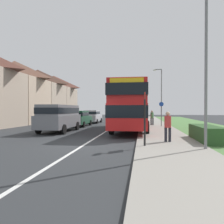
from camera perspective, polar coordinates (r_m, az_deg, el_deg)
ground_plane at (r=11.18m, az=-7.05°, el=-8.48°), size 120.00×120.00×0.00m
lane_marking_centre at (r=18.96m, az=-0.74°, el=-4.68°), size 0.14×60.00×0.01m
pavement_near_side at (r=16.80m, az=12.55°, el=-5.20°), size 3.20×68.00×0.12m
grass_verge_seaward at (r=17.67m, az=26.64°, el=-5.03°), size 6.00×68.00×0.08m
roadside_hedge at (r=12.57m, az=23.90°, el=-5.45°), size 1.10×3.47×0.90m
double_decker_bus at (r=18.20m, az=5.18°, el=1.83°), size 2.80×11.45×3.70m
parked_van_grey at (r=17.45m, az=-13.88°, el=-1.00°), size 2.11×5.21×2.13m
parked_car_dark_green at (r=22.62m, az=-8.90°, el=-1.54°), size 1.98×4.48×1.63m
parked_car_silver at (r=28.04m, az=-5.28°, el=-1.06°), size 1.95×4.31×1.67m
pedestrian_at_stop at (r=11.34m, az=14.70°, el=-3.41°), size 0.34×0.34×1.67m
pedestrian_walking_away at (r=23.25m, az=10.66°, el=-1.30°), size 0.34×0.34×1.67m
bus_stop_sign at (r=9.88m, az=8.76°, el=-0.72°), size 0.09×0.52×2.60m
cycle_route_sign at (r=21.42m, az=13.06°, el=-0.26°), size 0.44×0.08×2.52m
street_lamp_near at (r=10.20m, az=23.34°, el=16.32°), size 1.14×0.20×7.97m
street_lamp_mid at (r=28.86m, az=12.88°, el=5.28°), size 1.14×0.20×7.10m
house_terrace_far_side at (r=32.42m, az=-21.74°, el=4.53°), size 7.18×24.10×7.95m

